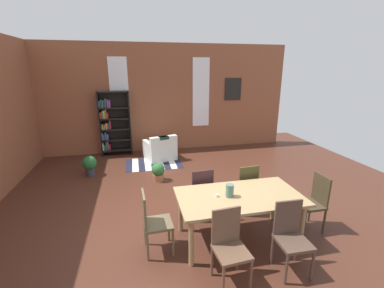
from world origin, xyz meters
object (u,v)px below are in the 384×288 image
(bookshelf_tall, at_px, (113,123))
(dining_chair_near_right, at_px, (291,235))
(dining_chair_far_right, at_px, (245,187))
(dining_chair_near_left, at_px, (229,244))
(dining_chair_head_left, at_px, (153,220))
(dining_table, at_px, (239,200))
(vase_on_table, at_px, (230,190))
(potted_plant_corner, at_px, (90,164))
(armchair_white, at_px, (160,150))
(potted_plant_by_shelf, at_px, (158,171))
(dining_chair_far_left, at_px, (201,191))
(dining_chair_head_right, at_px, (313,201))

(bookshelf_tall, bearing_deg, dining_chair_near_right, -65.03)
(dining_chair_near_right, xyz_separation_m, bookshelf_tall, (-2.56, 5.50, 0.49))
(dining_chair_far_right, bearing_deg, dining_chair_near_left, -120.36)
(dining_chair_head_left, bearing_deg, dining_table, 0.14)
(vase_on_table, xyz_separation_m, bookshelf_tall, (-1.98, 4.77, 0.14))
(dining_chair_far_right, height_order, bookshelf_tall, bookshelf_tall)
(dining_chair_near_left, height_order, dining_chair_near_right, same)
(dining_chair_far_right, bearing_deg, potted_plant_corner, 141.43)
(bookshelf_tall, xyz_separation_m, armchair_white, (1.34, -0.71, -0.72))
(dining_table, relative_size, potted_plant_by_shelf, 4.23)
(vase_on_table, relative_size, dining_chair_far_right, 0.21)
(dining_chair_head_left, bearing_deg, vase_on_table, 0.16)
(vase_on_table, height_order, dining_chair_head_left, vase_on_table)
(dining_chair_near_left, relative_size, dining_chair_far_left, 1.00)
(dining_table, height_order, dining_chair_far_left, dining_chair_far_left)
(dining_chair_far_right, bearing_deg, dining_chair_near_right, -90.15)
(dining_chair_head_left, xyz_separation_m, dining_chair_far_left, (0.89, 0.73, 0.00))
(dining_chair_near_left, distance_m, dining_chair_head_right, 1.89)
(dining_chair_near_left, xyz_separation_m, potted_plant_corner, (-2.22, 3.91, -0.22))
(vase_on_table, relative_size, dining_chair_near_right, 0.21)
(dining_table, distance_m, potted_plant_by_shelf, 2.73)
(dining_chair_head_right, bearing_deg, potted_plant_corner, 141.21)
(dining_chair_head_left, relative_size, dining_chair_far_left, 1.00)
(dining_chair_near_right, bearing_deg, dining_table, 120.13)
(dining_chair_far_right, distance_m, potted_plant_corner, 3.94)
(armchair_white, bearing_deg, dining_chair_far_right, -69.83)
(dining_chair_near_left, height_order, dining_chair_head_right, same)
(dining_table, xyz_separation_m, potted_plant_corner, (-2.65, 3.18, -0.39))
(potted_plant_by_shelf, bearing_deg, vase_on_table, -71.26)
(dining_chair_near_left, bearing_deg, dining_chair_head_left, 140.54)
(vase_on_table, distance_m, armchair_white, 4.14)
(dining_chair_far_left, bearing_deg, bookshelf_tall, 113.07)
(dining_chair_far_left, bearing_deg, armchair_white, 96.48)
(dining_chair_far_left, distance_m, dining_chair_near_right, 1.68)
(dining_chair_head_left, relative_size, armchair_white, 0.96)
(dining_chair_far_left, bearing_deg, dining_chair_head_right, -22.91)
(dining_chair_near_right, bearing_deg, potted_plant_corner, 128.15)
(dining_chair_near_left, xyz_separation_m, potted_plant_by_shelf, (-0.58, 3.23, -0.28))
(vase_on_table, xyz_separation_m, dining_chair_head_right, (1.47, 0.00, -0.34))
(dining_chair_near_left, bearing_deg, dining_chair_near_right, 0.02)
(dining_table, xyz_separation_m, dining_chair_near_left, (-0.43, -0.73, -0.17))
(dining_chair_head_left, bearing_deg, potted_plant_corner, 112.81)
(dining_chair_head_left, bearing_deg, dining_chair_near_left, -39.46)
(dining_chair_head_left, distance_m, potted_plant_corner, 3.47)
(dining_chair_far_left, height_order, armchair_white, dining_chair_far_left)
(dining_table, relative_size, dining_chair_near_left, 1.97)
(potted_plant_corner, bearing_deg, dining_chair_head_left, -67.19)
(dining_chair_near_right, bearing_deg, bookshelf_tall, 114.97)
(dining_chair_head_left, xyz_separation_m, dining_chair_near_right, (1.73, -0.73, 0.00))
(dining_chair_far_left, distance_m, dining_chair_head_right, 1.88)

